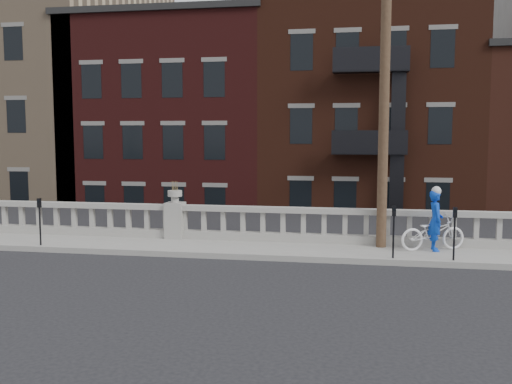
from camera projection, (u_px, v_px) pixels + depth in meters
ground at (125, 273)px, 13.75m from camera, size 120.00×120.00×0.00m
sidewalk at (165, 246)px, 16.68m from camera, size 32.00×2.20×0.15m
balustrade at (175, 222)px, 17.56m from camera, size 28.00×0.34×1.03m
planter_pedestal at (175, 216)px, 17.54m from camera, size 0.55×0.55×1.76m
lower_level at (278, 145)px, 35.97m from camera, size 80.00×44.00×20.80m
utility_pole at (385, 65)px, 15.68m from camera, size 1.60×0.28×10.00m
parking_meter_b at (40, 216)px, 16.36m from camera, size 0.10×0.09×1.36m
parking_meter_c at (394, 226)px, 14.65m from camera, size 0.10×0.09×1.36m
parking_meter_d at (455, 227)px, 14.39m from camera, size 0.10×0.09×1.36m
bicycle at (433, 233)px, 15.70m from camera, size 1.97×1.29×0.98m
cyclist at (435, 221)px, 15.60m from camera, size 0.45×0.64×1.67m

